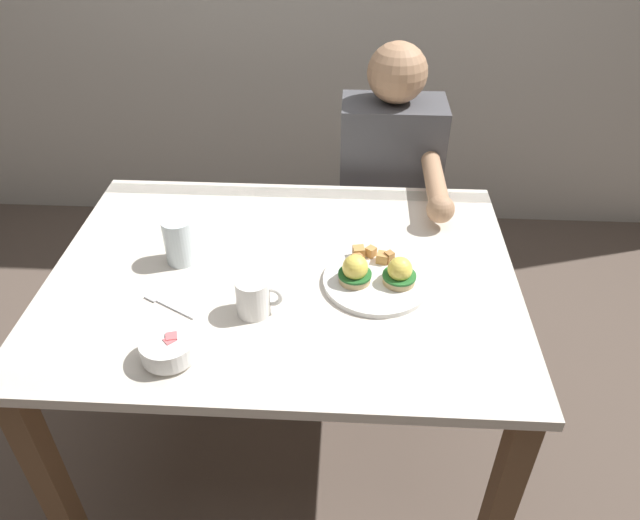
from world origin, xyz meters
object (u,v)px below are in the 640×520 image
at_px(dining_table, 284,302).
at_px(fork, 167,304).
at_px(fruit_bowl, 168,349).
at_px(diner_person, 390,188).
at_px(eggs_benedict_plate, 376,276).
at_px(water_glass_near, 180,242).
at_px(coffee_mug, 254,296).

distance_m(dining_table, fork, 0.32).
relative_size(dining_table, fruit_bowl, 10.00).
bearing_deg(fork, diner_person, 52.61).
distance_m(eggs_benedict_plate, water_glass_near, 0.52).
height_order(eggs_benedict_plate, coffee_mug, coffee_mug).
relative_size(eggs_benedict_plate, fork, 1.88).
height_order(dining_table, water_glass_near, water_glass_near).
xyz_separation_m(eggs_benedict_plate, diner_person, (0.07, 0.64, -0.11)).
distance_m(dining_table, fruit_bowl, 0.41).
height_order(dining_table, fork, fork).
distance_m(fork, water_glass_near, 0.19).
bearing_deg(coffee_mug, fruit_bowl, -135.44).
height_order(coffee_mug, water_glass_near, water_glass_near).
relative_size(fruit_bowl, coffee_mug, 1.08).
xyz_separation_m(fork, diner_person, (0.57, 0.75, -0.09)).
height_order(dining_table, eggs_benedict_plate, eggs_benedict_plate).
xyz_separation_m(water_glass_near, diner_person, (0.58, 0.57, -0.15)).
height_order(eggs_benedict_plate, fork, eggs_benedict_plate).
relative_size(dining_table, coffee_mug, 10.80).
distance_m(dining_table, diner_person, 0.67).
relative_size(fruit_bowl, water_glass_near, 0.95).
bearing_deg(dining_table, eggs_benedict_plate, -8.82).
relative_size(dining_table, diner_person, 1.05).
distance_m(coffee_mug, fork, 0.22).
xyz_separation_m(fork, water_glass_near, (-0.01, 0.18, 0.06)).
relative_size(dining_table, eggs_benedict_plate, 4.44).
bearing_deg(eggs_benedict_plate, dining_table, 171.18).
relative_size(fork, water_glass_near, 1.14).
bearing_deg(eggs_benedict_plate, diner_person, 83.91).
relative_size(eggs_benedict_plate, fruit_bowl, 2.25).
bearing_deg(diner_person, fork, -127.39).
bearing_deg(fruit_bowl, fork, 106.80).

